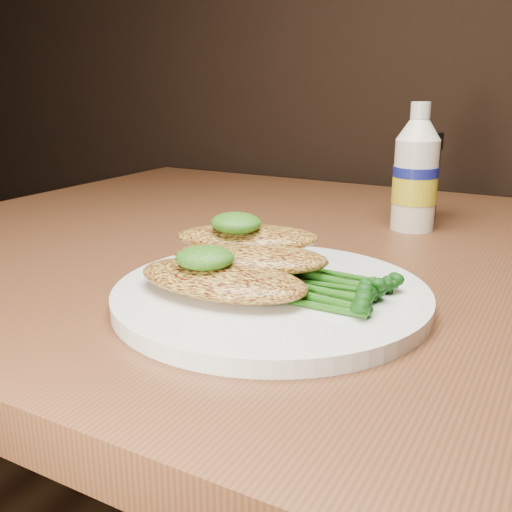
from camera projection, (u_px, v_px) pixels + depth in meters
The scene contains 9 objects.
plate at pixel (271, 295), 0.49m from camera, with size 0.26×0.26×0.01m, color white.
chicken_front at pixel (222, 279), 0.48m from camera, with size 0.15×0.08×0.02m, color gold.
chicken_mid at pixel (250, 258), 0.51m from camera, with size 0.14×0.07×0.02m, color gold.
chicken_back at pixel (247, 237), 0.54m from camera, with size 0.13×0.07×0.02m, color gold.
pesto_front at pixel (205, 258), 0.47m from camera, with size 0.05×0.04×0.02m, color #113407.
pesto_back at pixel (236, 223), 0.53m from camera, with size 0.05×0.04×0.02m, color #113407.
broccolini_bundle at pixel (319, 282), 0.48m from camera, with size 0.12×0.09×0.02m, color #215913, non-canonical shape.
mayo_bottle at pixel (416, 167), 0.71m from camera, with size 0.05×0.05×0.15m, color white, non-canonical shape.
pepper_grinder at pixel (421, 177), 0.77m from camera, with size 0.05×0.05×0.11m, color black, non-canonical shape.
Camera 1 is at (0.17, 0.46, 0.93)m, focal length 41.44 mm.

